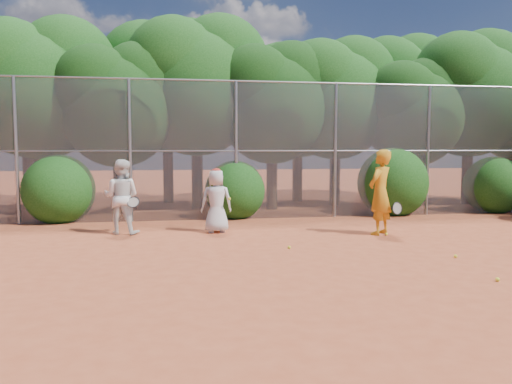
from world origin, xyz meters
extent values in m
plane|color=#A34324|center=(0.00, 0.00, 0.00)|extent=(80.00, 80.00, 0.00)
cylinder|color=gray|center=(-7.00, 6.00, 2.00)|extent=(0.09, 0.09, 4.00)
cylinder|color=gray|center=(-4.00, 6.00, 2.00)|extent=(0.09, 0.09, 4.00)
cylinder|color=gray|center=(-1.00, 6.00, 2.00)|extent=(0.09, 0.09, 4.00)
cylinder|color=gray|center=(2.00, 6.00, 2.00)|extent=(0.09, 0.09, 4.00)
cylinder|color=gray|center=(5.00, 6.00, 2.00)|extent=(0.09, 0.09, 4.00)
cylinder|color=gray|center=(0.00, 6.00, 4.00)|extent=(20.00, 0.05, 0.05)
cylinder|color=gray|center=(0.00, 6.00, 2.00)|extent=(20.00, 0.04, 0.04)
cube|color=slate|center=(0.00, 6.00, 2.00)|extent=(20.00, 0.02, 4.00)
cylinder|color=black|center=(-7.00, 8.50, 1.26)|extent=(0.38, 0.38, 2.52)
sphere|color=#124110|center=(-7.00, 8.50, 3.73)|extent=(4.03, 4.03, 4.03)
sphere|color=#124110|center=(-6.19, 8.90, 4.74)|extent=(3.23, 3.23, 3.23)
sphere|color=#124110|center=(-7.71, 8.20, 4.54)|extent=(3.02, 3.02, 3.02)
cylinder|color=black|center=(-4.50, 7.80, 1.08)|extent=(0.36, 0.36, 2.17)
sphere|color=black|center=(-4.50, 7.80, 3.21)|extent=(3.47, 3.47, 3.47)
sphere|color=black|center=(-3.81, 8.15, 4.08)|extent=(2.78, 2.78, 2.78)
sphere|color=black|center=(-5.11, 7.54, 3.91)|extent=(2.60, 2.60, 2.60)
cylinder|color=black|center=(-2.00, 8.80, 1.33)|extent=(0.39, 0.39, 2.66)
sphere|color=#124110|center=(-2.00, 8.80, 3.94)|extent=(4.26, 4.26, 4.26)
sphere|color=#124110|center=(-1.15, 9.23, 5.00)|extent=(3.40, 3.40, 3.40)
sphere|color=#124110|center=(-2.74, 8.48, 4.79)|extent=(3.19, 3.19, 3.19)
cylinder|color=black|center=(0.50, 8.20, 1.14)|extent=(0.37, 0.37, 2.27)
sphere|color=black|center=(0.50, 8.20, 3.37)|extent=(3.64, 3.64, 3.64)
sphere|color=black|center=(1.23, 8.56, 4.28)|extent=(2.91, 2.91, 2.91)
sphere|color=black|center=(-0.14, 7.93, 4.10)|extent=(2.73, 2.73, 2.73)
cylinder|color=black|center=(3.00, 9.00, 1.22)|extent=(0.38, 0.38, 2.45)
sphere|color=#124110|center=(3.00, 9.00, 3.63)|extent=(3.92, 3.92, 3.92)
sphere|color=#124110|center=(3.78, 9.39, 4.61)|extent=(3.14, 3.14, 3.14)
sphere|color=#124110|center=(2.31, 8.71, 4.41)|extent=(2.94, 2.94, 2.94)
cylinder|color=black|center=(5.50, 8.00, 1.05)|extent=(0.36, 0.36, 2.10)
sphere|color=black|center=(5.50, 8.00, 3.11)|extent=(3.36, 3.36, 3.36)
sphere|color=black|center=(6.17, 8.34, 3.95)|extent=(2.69, 2.69, 2.69)
sphere|color=black|center=(4.91, 7.75, 3.78)|extent=(2.52, 2.52, 2.52)
cylinder|color=black|center=(8.00, 8.60, 1.29)|extent=(0.39, 0.39, 2.59)
sphere|color=#124110|center=(8.00, 8.60, 3.83)|extent=(4.14, 4.14, 4.14)
sphere|color=#124110|center=(8.83, 9.01, 4.87)|extent=(3.32, 3.32, 3.32)
sphere|color=#124110|center=(7.27, 8.29, 4.66)|extent=(3.11, 3.11, 3.11)
cylinder|color=black|center=(-8.00, 10.80, 1.31)|extent=(0.39, 0.39, 2.62)
sphere|color=#124110|center=(-8.00, 10.80, 3.88)|extent=(4.20, 4.20, 4.20)
sphere|color=#124110|center=(-7.16, 11.22, 4.94)|extent=(3.36, 3.36, 3.36)
sphere|color=#124110|center=(-8.73, 10.49, 4.72)|extent=(3.15, 3.15, 3.15)
cylinder|color=black|center=(-3.00, 11.00, 1.40)|extent=(0.40, 0.40, 2.80)
sphere|color=#124110|center=(-3.00, 11.00, 4.14)|extent=(4.48, 4.48, 4.48)
sphere|color=#124110|center=(-2.10, 11.45, 5.26)|extent=(3.58, 3.58, 3.58)
sphere|color=#124110|center=(-3.78, 10.66, 5.04)|extent=(3.36, 3.36, 3.36)
cylinder|color=black|center=(2.00, 10.60, 1.26)|extent=(0.38, 0.38, 2.52)
sphere|color=#124110|center=(2.00, 10.60, 3.73)|extent=(4.03, 4.03, 4.03)
sphere|color=#124110|center=(2.81, 11.00, 4.74)|extent=(3.23, 3.23, 3.23)
sphere|color=#124110|center=(1.29, 10.30, 4.54)|extent=(3.02, 3.02, 3.02)
cylinder|color=black|center=(6.50, 11.20, 1.36)|extent=(0.40, 0.40, 2.73)
sphere|color=#124110|center=(6.50, 11.20, 4.04)|extent=(4.37, 4.37, 4.37)
sphere|color=#124110|center=(7.37, 11.64, 5.13)|extent=(3.49, 3.49, 3.49)
sphere|color=#124110|center=(5.74, 10.87, 4.91)|extent=(3.28, 3.28, 3.28)
sphere|color=#124110|center=(-6.00, 6.30, 1.00)|extent=(2.00, 2.00, 2.00)
sphere|color=#124110|center=(-1.00, 6.30, 0.90)|extent=(1.80, 1.80, 1.80)
sphere|color=#124110|center=(4.00, 6.30, 1.10)|extent=(2.20, 2.20, 2.20)
sphere|color=#124110|center=(7.50, 6.30, 0.95)|extent=(1.90, 1.90, 1.90)
imported|color=orange|center=(2.08, 2.83, 1.02)|extent=(0.89, 0.85, 2.04)
torus|color=black|center=(2.43, 2.63, 0.65)|extent=(0.31, 0.13, 0.30)
cylinder|color=black|center=(2.37, 2.84, 0.63)|extent=(0.11, 0.28, 0.05)
imported|color=silver|center=(-1.78, 3.76, 0.78)|extent=(0.78, 0.52, 1.56)
ellipsoid|color=red|center=(-1.78, 3.76, 1.52)|extent=(0.22, 0.22, 0.13)
sphere|color=yellow|center=(-1.48, 3.56, 0.85)|extent=(0.07, 0.07, 0.07)
imported|color=white|center=(-4.06, 3.95, 0.90)|extent=(1.03, 0.90, 1.81)
torus|color=black|center=(-3.76, 3.65, 0.80)|extent=(0.33, 0.24, 0.27)
cylinder|color=black|center=(-3.73, 3.83, 0.68)|extent=(0.08, 0.25, 0.18)
sphere|color=yellow|center=(2.44, 0.13, 0.03)|extent=(0.07, 0.07, 0.07)
sphere|color=yellow|center=(2.14, -1.54, 0.03)|extent=(0.07, 0.07, 0.07)
sphere|color=yellow|center=(-0.48, 1.47, 0.03)|extent=(0.07, 0.07, 0.07)
sphere|color=yellow|center=(2.18, 2.65, 0.03)|extent=(0.07, 0.07, 0.07)
camera|label=1|loc=(-2.82, -8.42, 2.07)|focal=35.00mm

